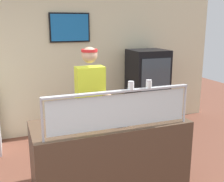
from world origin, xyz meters
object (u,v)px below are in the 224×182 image
at_px(pizza_tray, 116,120).
at_px(drink_fridge, 147,90).
at_px(parmesan_shaker, 131,86).
at_px(pizza_server, 115,119).
at_px(pepper_flake_shaker, 149,84).
at_px(worker_figure, 91,103).

distance_m(pizza_tray, drink_fridge, 2.36).
xyz_separation_m(pizza_tray, parmesan_shaker, (0.06, -0.28, 0.46)).
bearing_deg(drink_fridge, parmesan_shaker, -122.15).
height_order(pizza_tray, drink_fridge, drink_fridge).
relative_size(pizza_server, parmesan_shaker, 3.22).
distance_m(pizza_tray, pizza_server, 0.04).
relative_size(pepper_flake_shaker, drink_fridge, 0.06).
height_order(parmesan_shaker, drink_fridge, drink_fridge).
bearing_deg(drink_fridge, worker_figure, -141.55).
xyz_separation_m(parmesan_shaker, pepper_flake_shaker, (0.21, 0.00, -0.00)).
bearing_deg(pepper_flake_shaker, pizza_tray, 133.50).
bearing_deg(pepper_flake_shaker, worker_figure, 110.61).
bearing_deg(pizza_server, pizza_tray, 57.57).
height_order(pizza_server, drink_fridge, drink_fridge).
height_order(pizza_server, pepper_flake_shaker, pepper_flake_shaker).
relative_size(worker_figure, drink_fridge, 1.12).
height_order(pizza_tray, pepper_flake_shaker, pepper_flake_shaker).
bearing_deg(pizza_server, worker_figure, 108.44).
distance_m(pizza_server, drink_fridge, 2.39).
bearing_deg(parmesan_shaker, pepper_flake_shaker, 0.00).
bearing_deg(parmesan_shaker, drink_fridge, 57.85).
relative_size(pizza_server, pepper_flake_shaker, 3.23).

